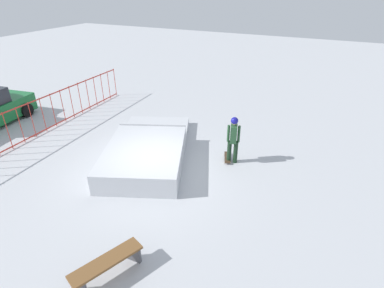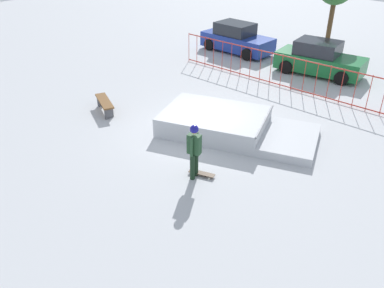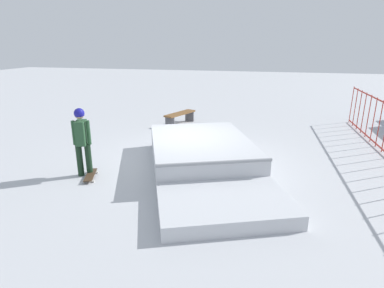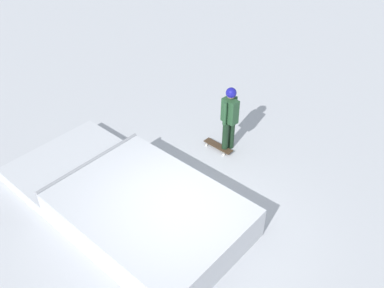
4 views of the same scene
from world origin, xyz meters
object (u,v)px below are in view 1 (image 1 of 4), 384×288
(skateboard, at_px, (227,157))
(park_bench, at_px, (107,265))
(skate_ramp, at_px, (147,151))
(skater, at_px, (233,137))

(skateboard, xyz_separation_m, park_bench, (-5.79, 0.71, 0.28))
(skateboard, relative_size, park_bench, 0.50)
(skate_ramp, xyz_separation_m, skateboard, (1.17, -2.64, -0.24))
(skate_ramp, distance_m, park_bench, 5.00)
(skater, xyz_separation_m, skateboard, (0.12, 0.21, -0.93))
(skate_ramp, bearing_deg, skater, -91.48)
(skater, bearing_deg, skateboard, -136.22)
(skate_ramp, height_order, skateboard, skate_ramp)
(skate_ramp, distance_m, skater, 3.11)
(skate_ramp, relative_size, skater, 3.47)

